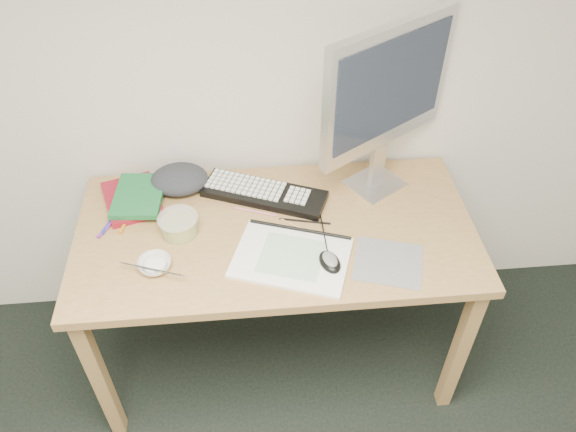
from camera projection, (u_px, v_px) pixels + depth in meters
name	position (u px, v px, depth m)	size (l,w,h in m)	color
desk	(276.00, 245.00, 2.03)	(1.40, 0.70, 0.75)	tan
mousepad	(388.00, 262.00, 1.85)	(0.22, 0.20, 0.00)	gray
sketchpad	(291.00, 258.00, 1.86)	(0.37, 0.27, 0.01)	silver
keyboard	(264.00, 194.00, 2.08)	(0.46, 0.15, 0.03)	black
monitor	(387.00, 92.00, 1.87)	(0.48, 0.33, 0.64)	silver
mouse	(330.00, 260.00, 1.82)	(0.06, 0.10, 0.03)	black
rice_bowl	(155.00, 265.00, 1.82)	(0.11, 0.11, 0.03)	silver
chopsticks	(152.00, 269.00, 1.78)	(0.02, 0.02, 0.21)	silver
fruit_tub	(179.00, 225.00, 1.93)	(0.14, 0.14, 0.07)	gold
book_red	(132.00, 199.00, 2.07)	(0.19, 0.25, 0.02)	maroon
book_green	(139.00, 196.00, 2.04)	(0.17, 0.24, 0.02)	#186131
cloth_lump	(179.00, 179.00, 2.11)	(0.18, 0.15, 0.07)	#25272D
pencil_pink	(255.00, 212.00, 2.03)	(0.01, 0.01, 0.16)	pink
pencil_tan	(298.00, 227.00, 1.97)	(0.01, 0.01, 0.17)	tan
pencil_black	(305.00, 221.00, 1.99)	(0.01, 0.01, 0.18)	black
marker_blue	(111.00, 221.00, 1.99)	(0.01, 0.01, 0.14)	#202FAD
marker_orange	(127.00, 220.00, 1.99)	(0.01, 0.01, 0.13)	#C78117
marker_purple	(109.00, 226.00, 1.97)	(0.01, 0.01, 0.12)	purple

